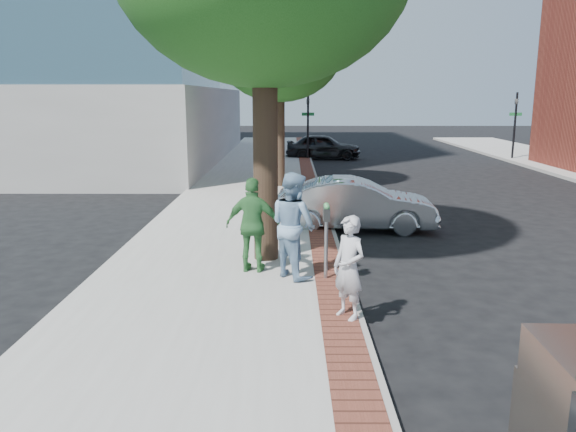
{
  "coord_description": "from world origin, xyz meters",
  "views": [
    {
      "loc": [
        -0.07,
        -9.84,
        3.6
      ],
      "look_at": [
        -0.12,
        1.34,
        1.2
      ],
      "focal_mm": 35.0,
      "sensor_mm": 36.0,
      "label": 1
    }
  ],
  "objects_px": {
    "parking_meter": "(326,225)",
    "sedan_silver": "(356,204)",
    "person_green": "(253,225)",
    "person_officer": "(293,225)",
    "person_gray": "(349,268)",
    "bg_car": "(323,146)"
  },
  "relations": [
    {
      "from": "person_green",
      "to": "sedan_silver",
      "type": "distance_m",
      "value": 4.92
    },
    {
      "from": "person_gray",
      "to": "person_green",
      "type": "bearing_deg",
      "value": 175.58
    },
    {
      "from": "parking_meter",
      "to": "person_gray",
      "type": "distance_m",
      "value": 1.98
    },
    {
      "from": "person_gray",
      "to": "person_green",
      "type": "xyz_separation_m",
      "value": [
        -1.65,
        2.42,
        0.12
      ]
    },
    {
      "from": "sedan_silver",
      "to": "bg_car",
      "type": "height_order",
      "value": "bg_car"
    },
    {
      "from": "person_officer",
      "to": "person_green",
      "type": "relative_size",
      "value": 1.08
    },
    {
      "from": "person_gray",
      "to": "bg_car",
      "type": "bearing_deg",
      "value": 138.93
    },
    {
      "from": "person_green",
      "to": "sedan_silver",
      "type": "height_order",
      "value": "person_green"
    },
    {
      "from": "person_gray",
      "to": "bg_car",
      "type": "distance_m",
      "value": 24.31
    },
    {
      "from": "person_officer",
      "to": "sedan_silver",
      "type": "relative_size",
      "value": 0.48
    },
    {
      "from": "parking_meter",
      "to": "sedan_silver",
      "type": "distance_m",
      "value": 4.82
    },
    {
      "from": "person_gray",
      "to": "person_green",
      "type": "height_order",
      "value": "person_green"
    },
    {
      "from": "parking_meter",
      "to": "sedan_silver",
      "type": "height_order",
      "value": "parking_meter"
    },
    {
      "from": "person_officer",
      "to": "bg_car",
      "type": "xyz_separation_m",
      "value": [
        1.85,
        22.18,
        -0.44
      ]
    },
    {
      "from": "person_officer",
      "to": "person_green",
      "type": "height_order",
      "value": "person_officer"
    },
    {
      "from": "person_officer",
      "to": "person_green",
      "type": "bearing_deg",
      "value": 30.4
    },
    {
      "from": "parking_meter",
      "to": "sedan_silver",
      "type": "bearing_deg",
      "value": 76.63
    },
    {
      "from": "parking_meter",
      "to": "sedan_silver",
      "type": "relative_size",
      "value": 0.34
    },
    {
      "from": "parking_meter",
      "to": "person_green",
      "type": "relative_size",
      "value": 0.78
    },
    {
      "from": "bg_car",
      "to": "person_officer",
      "type": "bearing_deg",
      "value": -179.92
    },
    {
      "from": "person_gray",
      "to": "sedan_silver",
      "type": "height_order",
      "value": "person_gray"
    },
    {
      "from": "parking_meter",
      "to": "bg_car",
      "type": "bearing_deg",
      "value": 86.87
    }
  ]
}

